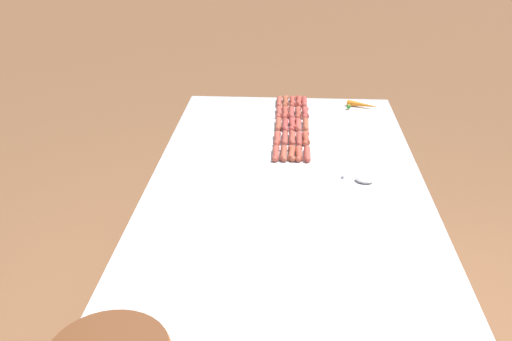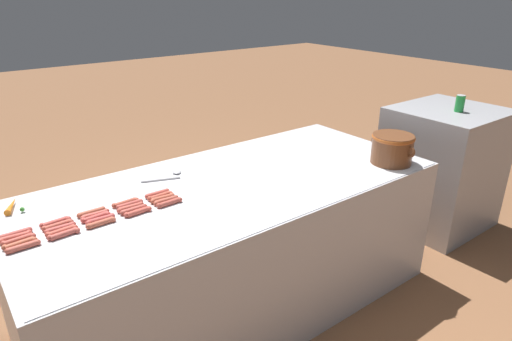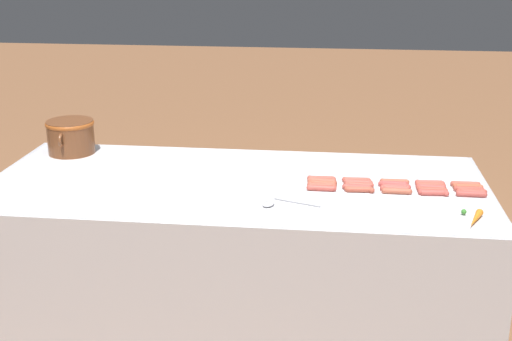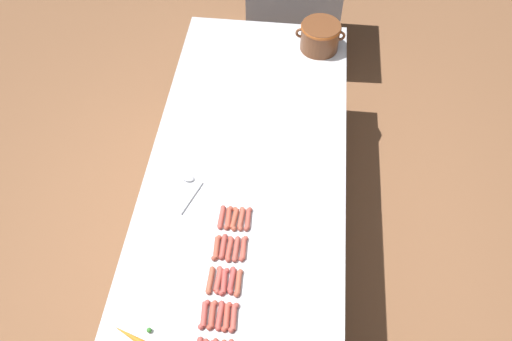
{
  "view_description": "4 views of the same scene",
  "coord_description": "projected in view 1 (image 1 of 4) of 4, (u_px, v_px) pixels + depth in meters",
  "views": [
    {
      "loc": [
        -0.0,
        1.83,
        1.85
      ],
      "look_at": [
        0.12,
        -0.24,
        0.84
      ],
      "focal_mm": 40.43,
      "sensor_mm": 36.0,
      "label": 1
    },
    {
      "loc": [
        1.9,
        -1.26,
        1.84
      ],
      "look_at": [
        -0.02,
        0.19,
        0.84
      ],
      "focal_mm": 31.05,
      "sensor_mm": 36.0,
      "label": 2
    },
    {
      "loc": [
        -3.04,
        -0.46,
        1.92
      ],
      "look_at": [
        0.06,
        -0.09,
        0.87
      ],
      "focal_mm": 47.61,
      "sensor_mm": 36.0,
      "label": 3
    },
    {
      "loc": [
        0.24,
        -1.72,
        3.02
      ],
      "look_at": [
        0.06,
        -0.12,
        0.87
      ],
      "focal_mm": 35.63,
      "sensor_mm": 36.0,
      "label": 4
    }
  ],
  "objects": [
    {
      "name": "griddle_counter",
      "position": [
        284.0,
        295.0,
        2.27
      ],
      "size": [
        1.08,
        2.4,
        0.83
      ],
      "color": "#BCBCC1",
      "rests_on": "ground_plane"
    },
    {
      "name": "hot_dog_0",
      "position": [
        304.0,
        102.0,
        3.06
      ],
      "size": [
        0.03,
        0.14,
        0.03
      ],
      "color": "#AD443D",
      "rests_on": "griddle_counter"
    },
    {
      "name": "hot_dog_1",
      "position": [
        305.0,
        113.0,
        2.9
      ],
      "size": [
        0.04,
        0.14,
        0.03
      ],
      "color": "#B84841",
      "rests_on": "griddle_counter"
    },
    {
      "name": "hot_dog_2",
      "position": [
        306.0,
        125.0,
        2.76
      ],
      "size": [
        0.03,
        0.14,
        0.03
      ],
      "color": "#AD533C",
      "rests_on": "griddle_counter"
    },
    {
      "name": "hot_dog_3",
      "position": [
        306.0,
        138.0,
        2.61
      ],
      "size": [
        0.03,
        0.14,
        0.03
      ],
      "color": "#AE4B38",
      "rests_on": "griddle_counter"
    },
    {
      "name": "hot_dog_4",
      "position": [
        307.0,
        154.0,
        2.45
      ],
      "size": [
        0.03,
        0.14,
        0.03
      ],
      "color": "#B74A40",
      "rests_on": "griddle_counter"
    },
    {
      "name": "hot_dog_5",
      "position": [
        299.0,
        101.0,
        3.06
      ],
      "size": [
        0.03,
        0.14,
        0.03
      ],
      "color": "#B8473B",
      "rests_on": "griddle_counter"
    },
    {
      "name": "hot_dog_6",
      "position": [
        298.0,
        113.0,
        2.91
      ],
      "size": [
        0.03,
        0.14,
        0.03
      ],
      "color": "#AD493A",
      "rests_on": "griddle_counter"
    },
    {
      "name": "hot_dog_7",
      "position": [
        298.0,
        125.0,
        2.75
      ],
      "size": [
        0.03,
        0.14,
        0.03
      ],
      "color": "#B94D42",
      "rests_on": "griddle_counter"
    },
    {
      "name": "hot_dog_8",
      "position": [
        299.0,
        139.0,
        2.6
      ],
      "size": [
        0.03,
        0.14,
        0.03
      ],
      "color": "#AB473E",
      "rests_on": "griddle_counter"
    },
    {
      "name": "hot_dog_9",
      "position": [
        299.0,
        154.0,
        2.45
      ],
      "size": [
        0.03,
        0.14,
        0.03
      ],
      "color": "#B44C3A",
      "rests_on": "griddle_counter"
    },
    {
      "name": "hot_dog_10",
      "position": [
        292.0,
        102.0,
        3.06
      ],
      "size": [
        0.03,
        0.14,
        0.03
      ],
      "color": "#AF473A",
      "rests_on": "griddle_counter"
    },
    {
      "name": "hot_dog_11",
      "position": [
        291.0,
        113.0,
        2.91
      ],
      "size": [
        0.03,
        0.14,
        0.03
      ],
      "color": "#B24941",
      "rests_on": "griddle_counter"
    },
    {
      "name": "hot_dog_12",
      "position": [
        292.0,
        124.0,
        2.76
      ],
      "size": [
        0.03,
        0.14,
        0.03
      ],
      "color": "#B9453F",
      "rests_on": "griddle_counter"
    },
    {
      "name": "hot_dog_13",
      "position": [
        292.0,
        138.0,
        2.61
      ],
      "size": [
        0.03,
        0.14,
        0.03
      ],
      "color": "#B24B3D",
      "rests_on": "griddle_counter"
    },
    {
      "name": "hot_dog_14",
      "position": [
        292.0,
        153.0,
        2.46
      ],
      "size": [
        0.04,
        0.14,
        0.03
      ],
      "color": "#AC4F39",
      "rests_on": "griddle_counter"
    },
    {
      "name": "hot_dog_15",
      "position": [
        286.0,
        101.0,
        3.06
      ],
      "size": [
        0.04,
        0.14,
        0.03
      ],
      "color": "#AF5439",
      "rests_on": "griddle_counter"
    },
    {
      "name": "hot_dog_16",
      "position": [
        285.0,
        112.0,
        2.91
      ],
      "size": [
        0.03,
        0.14,
        0.03
      ],
      "color": "#B64A3B",
      "rests_on": "griddle_counter"
    },
    {
      "name": "hot_dog_17",
      "position": [
        285.0,
        125.0,
        2.75
      ],
      "size": [
        0.03,
        0.14,
        0.03
      ],
      "color": "#B34440",
      "rests_on": "griddle_counter"
    },
    {
      "name": "hot_dog_18",
      "position": [
        285.0,
        138.0,
        2.61
      ],
      "size": [
        0.03,
        0.14,
        0.03
      ],
      "color": "#AB4C40",
      "rests_on": "griddle_counter"
    },
    {
      "name": "hot_dog_19",
      "position": [
        284.0,
        153.0,
        2.45
      ],
      "size": [
        0.03,
        0.14,
        0.03
      ],
      "color": "#AB503E",
      "rests_on": "griddle_counter"
    },
    {
      "name": "hot_dog_20",
      "position": [
        279.0,
        102.0,
        3.06
      ],
      "size": [
        0.03,
        0.14,
        0.03
      ],
      "color": "#B34D3E",
      "rests_on": "griddle_counter"
    },
    {
      "name": "hot_dog_21",
      "position": [
        279.0,
        112.0,
        2.91
      ],
      "size": [
        0.03,
        0.14,
        0.03
      ],
      "color": "#B44B40",
      "rests_on": "griddle_counter"
    },
    {
      "name": "hot_dog_22",
      "position": [
        278.0,
        124.0,
        2.76
      ],
      "size": [
        0.03,
        0.14,
        0.03
      ],
      "color": "#B4523C",
      "rests_on": "griddle_counter"
    },
    {
      "name": "hot_dog_23",
      "position": [
        277.0,
        138.0,
        2.6
      ],
      "size": [
        0.03,
        0.14,
        0.03
      ],
      "color": "#B94A3D",
      "rests_on": "griddle_counter"
    },
    {
      "name": "hot_dog_24",
      "position": [
        276.0,
        153.0,
        2.45
      ],
      "size": [
        0.03,
        0.14,
        0.03
      ],
      "color": "#AC493C",
      "rests_on": "griddle_counter"
    },
    {
      "name": "serving_spoon",
      "position": [
        359.0,
        175.0,
        2.28
      ],
      "size": [
        0.13,
        0.26,
        0.02
      ],
      "color": "#B7B7BC",
      "rests_on": "griddle_counter"
    },
    {
      "name": "carrot",
      "position": [
        362.0,
        105.0,
        3.0
      ],
      "size": [
        0.17,
        0.09,
        0.03
      ],
      "color": "orange",
      "rests_on": "griddle_counter"
    }
  ]
}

